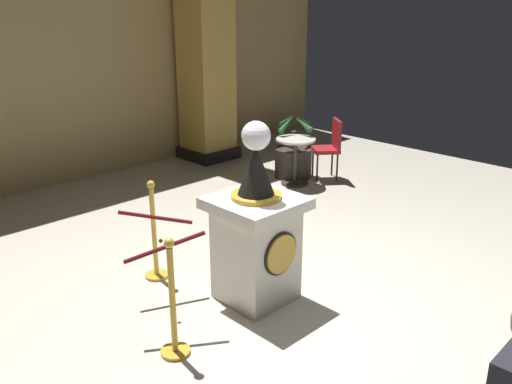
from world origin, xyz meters
TOP-DOWN VIEW (x-y plane):
  - ground_plane at (0.00, 0.00)m, footprint 11.85×11.85m
  - back_wall at (0.00, 5.04)m, footprint 11.85×0.16m
  - pedestal_clock at (-0.18, 0.31)m, footprint 0.77×0.77m
  - stanchion_near at (-0.63, 1.33)m, footprint 0.24×0.24m
  - stanchion_far at (-1.26, 0.14)m, footprint 0.24×0.24m
  - velvet_rope at (-0.94, 0.73)m, footprint 0.93×0.94m
  - column_right at (2.68, 4.48)m, footprint 0.89×0.89m
  - potted_palm_right at (2.92, 2.61)m, footprint 0.72×0.72m
  - cafe_table at (2.66, 2.34)m, footprint 0.61×0.61m
  - cafe_chair_red at (3.27, 2.15)m, footprint 0.56×0.56m

SIDE VIEW (x-z plane):
  - ground_plane at x=0.00m, z-range 0.00..0.00m
  - potted_palm_right at x=2.92m, z-range -0.23..0.82m
  - stanchion_far at x=-1.26m, z-range -0.15..0.86m
  - stanchion_near at x=-0.63m, z-range -0.16..0.89m
  - cafe_table at x=2.66m, z-range 0.10..0.83m
  - cafe_chair_red at x=3.27m, z-range 0.09..1.05m
  - pedestal_clock at x=-0.18m, z-range -0.20..1.52m
  - velvet_rope at x=-0.94m, z-range 0.68..0.90m
  - column_right at x=2.68m, z-range -0.01..3.79m
  - back_wall at x=0.00m, z-range 0.00..3.97m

